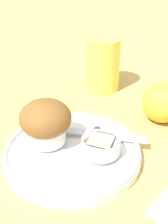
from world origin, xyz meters
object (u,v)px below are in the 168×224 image
orange_fruit (163,102)px  muffin (46,121)px  juice_glass (103,64)px  butter_knife (101,135)px

orange_fruit → muffin: bearing=-113.1°
orange_fruit → juice_glass: size_ratio=0.66×
butter_knife → orange_fruit: (0.03, 0.14, 0.02)m
muffin → orange_fruit: (0.09, 0.21, -0.02)m
muffin → orange_fruit: bearing=66.9°
juice_glass → butter_knife: bearing=-50.9°
butter_knife → orange_fruit: size_ratio=1.81×
muffin → juice_glass: (-0.08, 0.24, 0.00)m
muffin → butter_knife: size_ratio=0.59×
muffin → butter_knife: bearing=50.7°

